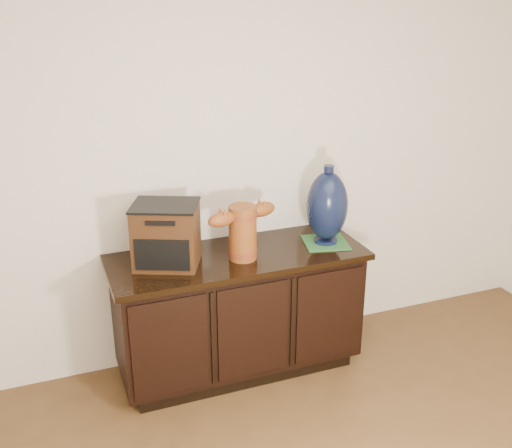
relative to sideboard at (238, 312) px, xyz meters
name	(u,v)px	position (x,y,z in m)	size (l,w,h in m)	color
sideboard	(238,312)	(0.00, 0.00, 0.00)	(1.46, 0.56, 0.75)	black
terracotta_vessel	(243,229)	(0.01, -0.06, 0.54)	(0.44, 0.19, 0.31)	brown
tv_radio	(166,235)	(-0.40, 0.01, 0.54)	(0.43, 0.39, 0.35)	#391E0E
green_mat	(325,242)	(0.54, -0.03, 0.37)	(0.25, 0.25, 0.01)	#2B602D
lamp_base	(327,206)	(0.54, -0.03, 0.60)	(0.29, 0.29, 0.47)	black
spray_can	(247,229)	(0.12, 0.16, 0.45)	(0.06, 0.06, 0.16)	#621310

